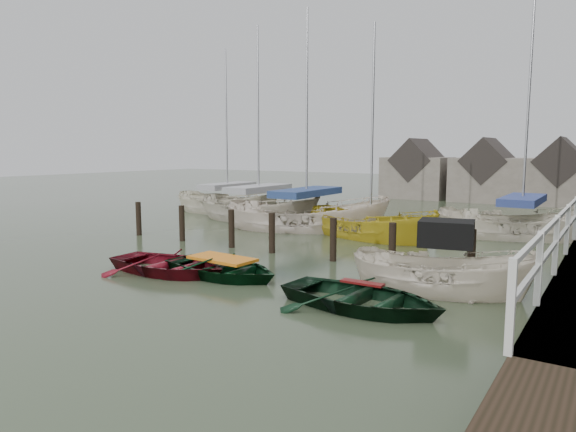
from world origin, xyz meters
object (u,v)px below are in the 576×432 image
Objects in this scene: sailboat_b at (306,228)px; sailboat_c at (370,237)px; rowboat_red at (169,273)px; rowboat_dkgreen at (362,309)px; motorboat at (442,290)px; sailboat_e at (228,212)px; sailboat_d at (521,236)px; rowboat_green at (222,277)px; sailboat_a at (259,220)px.

sailboat_c is (3.24, -0.32, -0.05)m from sailboat_b.
rowboat_red is 0.40× the size of sailboat_c.
rowboat_dkgreen is 2.50m from motorboat.
sailboat_e is at bearing 46.37° from sailboat_b.
sailboat_c is at bearing 105.19° from sailboat_d.
rowboat_dkgreen is at bearing -93.49° from rowboat_green.
rowboat_dkgreen is at bearing -141.62° from sailboat_c.
rowboat_dkgreen is 0.37× the size of sailboat_e.
motorboat is 8.31m from sailboat_c.
motorboat reaches higher than rowboat_dkgreen.
sailboat_e is at bearing 53.31° from rowboat_dkgreen.
rowboat_green is 0.38× the size of sailboat_c.
rowboat_red is 14.29m from sailboat_d.
sailboat_e is (-15.05, 9.78, -0.03)m from motorboat.
sailboat_e reaches higher than rowboat_dkgreen.
sailboat_e is at bearing 30.64° from rowboat_red.
rowboat_green is 0.78× the size of motorboat.
rowboat_green is 8.41m from sailboat_c.
sailboat_b is at bearing 37.97° from motorboat.
motorboat is 0.43× the size of sailboat_b.
sailboat_b is 1.13× the size of sailboat_c.
sailboat_c is at bearing 24.95° from motorboat.
rowboat_dkgreen is at bearing -164.35° from sailboat_b.
sailboat_b is (3.42, -1.05, -0.00)m from sailboat_a.
sailboat_d is (5.96, 11.62, 0.06)m from rowboat_green.
rowboat_green is (1.56, 0.53, 0.00)m from rowboat_red.
rowboat_dkgreen reaches higher than rowboat_green.
sailboat_c is 6.12m from sailboat_d.
sailboat_b is at bearing -105.18° from sailboat_a.
sailboat_a is at bearing 51.33° from sailboat_b.
sailboat_c is 0.84× the size of sailboat_d.
sailboat_b is (-2.47, 8.68, 0.06)m from rowboat_green.
rowboat_red is at bearing 163.99° from sailboat_b.
rowboat_green is 0.34× the size of sailboat_b.
rowboat_dkgreen is 0.40× the size of sailboat_c.
sailboat_c is at bearing -99.71° from sailboat_a.
rowboat_dkgreen is 18.37m from sailboat_e.
motorboat is 14.11m from sailboat_a.
rowboat_red is 9.26m from sailboat_b.
sailboat_e reaches higher than rowboat_green.
sailboat_d is 15.31m from sailboat_e.
motorboat is at bearing -128.27° from sailboat_e.
sailboat_a is 1.05× the size of sailboat_e.
sailboat_b is at bearing -117.24° from sailboat_e.
rowboat_red is 0.33× the size of sailboat_d.
sailboat_b is at bearing 41.40° from rowboat_dkgreen.
sailboat_e is at bearing 73.74° from sailboat_d.
motorboat is 10.76m from sailboat_b.
rowboat_green is 9.03m from sailboat_b.
rowboat_dkgreen is at bearing 141.32° from motorboat.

